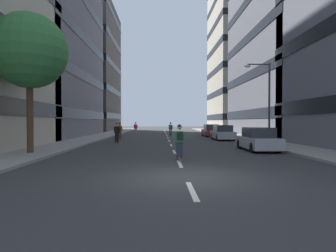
{
  "coord_description": "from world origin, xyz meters",
  "views": [
    {
      "loc": [
        -0.89,
        -9.88,
        1.94
      ],
      "look_at": [
        0.0,
        22.31,
        1.38
      ],
      "focal_mm": 30.57,
      "sensor_mm": 36.0,
      "label": 1
    }
  ],
  "objects_px": {
    "street_tree_near": "(29,51)",
    "parked_car_near": "(223,133)",
    "skater_0": "(117,130)",
    "skater_3": "(171,128)",
    "streetlamp_right": "(265,94)",
    "skater_5": "(117,132)",
    "skater_1": "(136,128)",
    "skater_4": "(120,130)",
    "parked_car_mid": "(258,140)",
    "skater_2": "(180,140)",
    "parked_car_far": "(211,131)"
  },
  "relations": [
    {
      "from": "parked_car_mid",
      "to": "skater_2",
      "type": "distance_m",
      "value": 7.1
    },
    {
      "from": "parked_car_near",
      "to": "skater_4",
      "type": "height_order",
      "value": "skater_4"
    },
    {
      "from": "parked_car_far",
      "to": "streetlamp_right",
      "type": "distance_m",
      "value": 13.49
    },
    {
      "from": "parked_car_near",
      "to": "skater_3",
      "type": "bearing_deg",
      "value": 119.69
    },
    {
      "from": "parked_car_near",
      "to": "streetlamp_right",
      "type": "xyz_separation_m",
      "value": [
        2.09,
        -6.17,
        3.44
      ]
    },
    {
      "from": "parked_car_mid",
      "to": "skater_2",
      "type": "height_order",
      "value": "skater_2"
    },
    {
      "from": "parked_car_mid",
      "to": "skater_3",
      "type": "distance_m",
      "value": 20.08
    },
    {
      "from": "streetlamp_right",
      "to": "skater_5",
      "type": "bearing_deg",
      "value": 169.79
    },
    {
      "from": "parked_car_far",
      "to": "skater_0",
      "type": "height_order",
      "value": "skater_0"
    },
    {
      "from": "street_tree_near",
      "to": "skater_0",
      "type": "distance_m",
      "value": 13.12
    },
    {
      "from": "skater_3",
      "to": "skater_5",
      "type": "height_order",
      "value": "same"
    },
    {
      "from": "skater_4",
      "to": "streetlamp_right",
      "type": "bearing_deg",
      "value": -29.23
    },
    {
      "from": "streetlamp_right",
      "to": "skater_4",
      "type": "relative_size",
      "value": 3.65
    },
    {
      "from": "skater_1",
      "to": "skater_5",
      "type": "distance_m",
      "value": 15.9
    },
    {
      "from": "street_tree_near",
      "to": "streetlamp_right",
      "type": "distance_m",
      "value": 17.31
    },
    {
      "from": "skater_5",
      "to": "skater_1",
      "type": "bearing_deg",
      "value": 88.93
    },
    {
      "from": "skater_0",
      "to": "parked_car_mid",
      "type": "bearing_deg",
      "value": -42.12
    },
    {
      "from": "skater_2",
      "to": "street_tree_near",
      "type": "bearing_deg",
      "value": 163.91
    },
    {
      "from": "skater_0",
      "to": "parked_car_near",
      "type": "bearing_deg",
      "value": 5.09
    },
    {
      "from": "parked_car_near",
      "to": "skater_3",
      "type": "distance_m",
      "value": 10.18
    },
    {
      "from": "skater_5",
      "to": "skater_4",
      "type": "bearing_deg",
      "value": 94.98
    },
    {
      "from": "parked_car_near",
      "to": "skater_1",
      "type": "height_order",
      "value": "skater_1"
    },
    {
      "from": "parked_car_near",
      "to": "skater_1",
      "type": "relative_size",
      "value": 2.47
    },
    {
      "from": "skater_1",
      "to": "skater_5",
      "type": "relative_size",
      "value": 1.0
    },
    {
      "from": "skater_0",
      "to": "skater_4",
      "type": "distance_m",
      "value": 1.92
    },
    {
      "from": "parked_car_far",
      "to": "parked_car_mid",
      "type": "bearing_deg",
      "value": -90.0
    },
    {
      "from": "parked_car_near",
      "to": "skater_3",
      "type": "xyz_separation_m",
      "value": [
        -5.04,
        8.84,
        0.32
      ]
    },
    {
      "from": "parked_car_near",
      "to": "street_tree_near",
      "type": "relative_size",
      "value": 0.55
    },
    {
      "from": "street_tree_near",
      "to": "skater_1",
      "type": "xyz_separation_m",
      "value": [
        3.9,
        24.64,
        -4.93
      ]
    },
    {
      "from": "street_tree_near",
      "to": "skater_3",
      "type": "relative_size",
      "value": 4.46
    },
    {
      "from": "parked_car_near",
      "to": "skater_5",
      "type": "bearing_deg",
      "value": -158.92
    },
    {
      "from": "street_tree_near",
      "to": "skater_0",
      "type": "bearing_deg",
      "value": 74.83
    },
    {
      "from": "skater_1",
      "to": "skater_2",
      "type": "bearing_deg",
      "value": -80.58
    },
    {
      "from": "skater_2",
      "to": "skater_3",
      "type": "relative_size",
      "value": 1.0
    },
    {
      "from": "skater_5",
      "to": "parked_car_mid",
      "type": "bearing_deg",
      "value": -32.96
    },
    {
      "from": "skater_1",
      "to": "skater_4",
      "type": "bearing_deg",
      "value": -93.78
    },
    {
      "from": "skater_0",
      "to": "skater_5",
      "type": "xyz_separation_m",
      "value": [
        0.42,
        -3.0,
        -0.03
      ]
    },
    {
      "from": "parked_car_mid",
      "to": "streetlamp_right",
      "type": "distance_m",
      "value": 5.98
    },
    {
      "from": "skater_0",
      "to": "skater_4",
      "type": "height_order",
      "value": "same"
    },
    {
      "from": "street_tree_near",
      "to": "skater_0",
      "type": "xyz_separation_m",
      "value": [
        3.18,
        11.74,
        -4.9
      ]
    },
    {
      "from": "skater_1",
      "to": "skater_5",
      "type": "xyz_separation_m",
      "value": [
        -0.3,
        -15.9,
        0.0
      ]
    },
    {
      "from": "skater_3",
      "to": "skater_4",
      "type": "height_order",
      "value": "same"
    },
    {
      "from": "parked_car_mid",
      "to": "skater_5",
      "type": "relative_size",
      "value": 2.47
    },
    {
      "from": "parked_car_far",
      "to": "skater_2",
      "type": "height_order",
      "value": "skater_2"
    },
    {
      "from": "skater_4",
      "to": "skater_5",
      "type": "height_order",
      "value": "same"
    },
    {
      "from": "parked_car_mid",
      "to": "parked_car_far",
      "type": "relative_size",
      "value": 1.0
    },
    {
      "from": "street_tree_near",
      "to": "parked_car_near",
      "type": "bearing_deg",
      "value": 42.5
    },
    {
      "from": "parked_car_far",
      "to": "street_tree_near",
      "type": "xyz_separation_m",
      "value": [
        -13.85,
        -19.39,
        5.21
      ]
    },
    {
      "from": "street_tree_near",
      "to": "streetlamp_right",
      "type": "relative_size",
      "value": 1.22
    },
    {
      "from": "skater_2",
      "to": "skater_5",
      "type": "xyz_separation_m",
      "value": [
        -4.78,
        11.16,
        -0.03
      ]
    }
  ]
}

